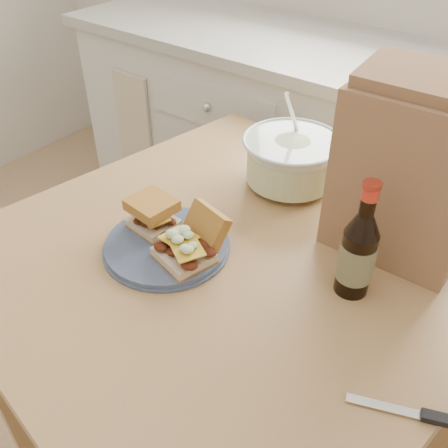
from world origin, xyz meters
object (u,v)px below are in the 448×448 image
Objects in this scene: coleslaw_bowl at (291,162)px; dining_table at (230,295)px; plate at (167,245)px; paper_bag at (408,176)px; beer_bottle at (358,253)px.

dining_table is at bearing -80.74° from coleslaw_bowl.
plate reaches higher than dining_table.
coleslaw_bowl is (0.07, 0.37, 0.05)m from plate.
coleslaw_bowl is at bearing 79.63° from plate.
paper_bag is (0.25, 0.24, 0.29)m from dining_table.
beer_bottle is (0.36, 0.13, 0.08)m from plate.
coleslaw_bowl is 0.32m from paper_bag.
dining_table is 0.36m from coleslaw_bowl.
plate is 0.39m from beer_bottle.
paper_bag is at bearing 52.29° from dining_table.
dining_table is 4.59× the size of beer_bottle.
paper_bag is at bearing 88.44° from beer_bottle.
beer_bottle is at bearing 23.12° from dining_table.
dining_table is 3.23× the size of paper_bag.
plate is at bearing -100.37° from coleslaw_bowl.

